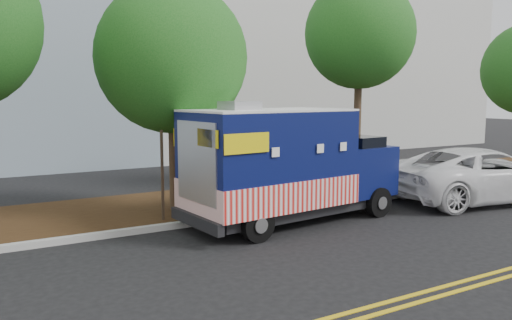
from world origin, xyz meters
TOP-DOWN VIEW (x-y plane):
  - ground at (0.00, 0.00)m, footprint 120.00×120.00m
  - curb at (0.00, 1.40)m, footprint 120.00×0.18m
  - mulch_strip at (0.00, 3.50)m, footprint 120.00×4.00m
  - centerline_near at (0.00, -4.45)m, footprint 120.00×0.10m
  - centerline_far at (0.00, -4.70)m, footprint 120.00×0.10m
  - tree_b at (-0.90, 2.78)m, footprint 3.99×3.99m
  - tree_c at (6.14, 3.48)m, footprint 3.76×3.76m
  - sign_post at (-1.56, 1.82)m, footprint 0.06×0.06m
  - food_truck at (1.24, 0.55)m, footprint 6.10×2.82m
  - white_car at (7.97, -0.20)m, footprint 6.33×3.76m

SIDE VIEW (x-z plane):
  - ground at x=0.00m, z-range 0.00..0.00m
  - centerline_near at x=0.00m, z-range 0.00..0.01m
  - centerline_far at x=0.00m, z-range 0.00..0.01m
  - curb at x=0.00m, z-range 0.00..0.15m
  - mulch_strip at x=0.00m, z-range 0.00..0.15m
  - white_car at x=7.97m, z-range 0.00..1.65m
  - sign_post at x=-1.56m, z-range 0.00..2.40m
  - food_truck at x=1.24m, z-range -0.15..2.96m
  - tree_b at x=-0.90m, z-range 1.11..7.34m
  - tree_c at x=6.14m, z-range 1.71..8.93m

